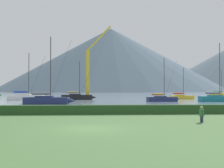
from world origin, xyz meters
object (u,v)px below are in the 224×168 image
Objects in this scene: sailboat_slip_3 at (218,98)px; sailboat_slip_1 at (162,99)px; sailboat_slip_8 at (220,95)px; dock_crane at (89,77)px; person_seated_viewer at (202,113)px; sailboat_slip_0 at (182,97)px; sailboat_slip_9 at (47,100)px; sailboat_slip_10 at (26,97)px; sailboat_slip_5 at (77,97)px.

sailboat_slip_1 is at bearing 170.99° from sailboat_slip_3.
dock_crane is at bearing -149.01° from sailboat_slip_8.
sailboat_slip_1 is 11.31m from sailboat_slip_3.
sailboat_slip_0 is at bearing 63.39° from person_seated_viewer.
sailboat_slip_8 is 0.80× the size of sailboat_slip_9.
sailboat_slip_8 is 7.35× the size of person_seated_viewer.
sailboat_slip_3 is 40.56m from person_seated_viewer.
sailboat_slip_0 is 54.56m from person_seated_viewer.
sailboat_slip_3 reaches higher than sailboat_slip_1.
sailboat_slip_10 is 15.76m from dock_crane.
sailboat_slip_9 is 9.20× the size of person_seated_viewer.
sailboat_slip_9 reaches higher than sailboat_slip_10.
sailboat_slip_0 is 0.75× the size of sailboat_slip_10.
sailboat_slip_9 reaches higher than sailboat_slip_5.
sailboat_slip_9 reaches higher than sailboat_slip_1.
sailboat_slip_9 is at bearing -136.17° from sailboat_slip_8.
sailboat_slip_8 is (48.58, 28.16, -0.06)m from sailboat_slip_5.
sailboat_slip_1 is (-8.64, -14.83, 0.01)m from sailboat_slip_0.
sailboat_slip_10 reaches higher than person_seated_viewer.
sailboat_slip_10 is at bearing -152.41° from sailboat_slip_8.
sailboat_slip_3 is at bearing -12.28° from sailboat_slip_1.
sailboat_slip_3 reaches higher than sailboat_slip_9.
sailboat_slip_0 is 38.82m from sailboat_slip_10.
sailboat_slip_8 is 0.83× the size of sailboat_slip_10.
sailboat_slip_1 is at bearing -38.73° from sailboat_slip_5.
dock_crane reaches higher than sailboat_slip_10.
sailboat_slip_5 is 1.03× the size of sailboat_slip_8.
sailboat_slip_0 is 0.72× the size of sailboat_slip_9.
sailboat_slip_8 is 72.61m from sailboat_slip_9.
sailboat_slip_8 is at bearing 48.07° from sailboat_slip_9.
sailboat_slip_10 is at bearing 105.67° from person_seated_viewer.
dock_crane is (-24.02, -1.35, 5.11)m from sailboat_slip_0.
sailboat_slip_3 is 1.32× the size of sailboat_slip_8.
person_seated_viewer is 52.36m from dock_crane.
sailboat_slip_0 is 17.16m from sailboat_slip_1.
sailboat_slip_1 is at bearing -25.67° from sailboat_slip_10.
sailboat_slip_1 is 0.79× the size of sailboat_slip_9.
sailboat_slip_0 is 16.05m from sailboat_slip_3.
sailboat_slip_0 is 0.91× the size of sailboat_slip_1.
sailboat_slip_8 is (19.15, 41.96, -0.06)m from sailboat_slip_3.
person_seated_viewer is (-36.29, -78.72, 0.04)m from sailboat_slip_8.
sailboat_slip_0 is 24.59m from dock_crane.
dock_crane reaches higher than sailboat_slip_1.
sailboat_slip_9 is at bearing -140.90° from sailboat_slip_0.
person_seated_viewer is (16.11, -28.46, -0.04)m from sailboat_slip_9.
sailboat_slip_10 is at bearing -164.66° from dock_crane.
sailboat_slip_10 is 8.84× the size of person_seated_viewer.
sailboat_slip_1 is at bearing 69.98° from person_seated_viewer.
sailboat_slip_0 is at bearing -129.79° from sailboat_slip_8.
sailboat_slip_9 is at bearing 108.33° from person_seated_viewer.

